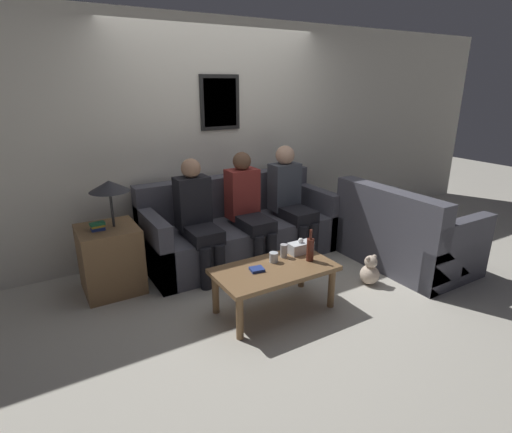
{
  "coord_description": "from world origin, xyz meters",
  "views": [
    {
      "loc": [
        -2.03,
        -3.25,
        1.92
      ],
      "look_at": [
        -0.15,
        -0.1,
        0.68
      ],
      "focal_mm": 28.0,
      "sensor_mm": 36.0,
      "label": 1
    }
  ],
  "objects": [
    {
      "name": "ground_plane",
      "position": [
        0.0,
        0.0,
        0.0
      ],
      "size": [
        16.0,
        16.0,
        0.0
      ],
      "primitive_type": "plane",
      "color": "beige"
    },
    {
      "name": "wall_back",
      "position": [
        0.0,
        1.0,
        1.3
      ],
      "size": [
        9.0,
        0.08,
        2.6
      ],
      "color": "silver",
      "rests_on": "ground_plane"
    },
    {
      "name": "couch_main",
      "position": [
        0.0,
        0.53,
        0.31
      ],
      "size": [
        2.18,
        0.89,
        0.89
      ],
      "color": "#4C4C56",
      "rests_on": "ground_plane"
    },
    {
      "name": "couch_side",
      "position": [
        1.43,
        -0.59,
        0.31
      ],
      "size": [
        0.89,
        1.35,
        0.89
      ],
      "rotation": [
        0.0,
        0.0,
        1.57
      ],
      "color": "#4C4C56",
      "rests_on": "ground_plane"
    },
    {
      "name": "coffee_table",
      "position": [
        -0.31,
        -0.67,
        0.35
      ],
      "size": [
        1.05,
        0.56,
        0.41
      ],
      "color": "olive",
      "rests_on": "ground_plane"
    },
    {
      "name": "side_table_with_lamp",
      "position": [
        -1.44,
        0.44,
        0.37
      ],
      "size": [
        0.53,
        0.53,
        1.08
      ],
      "color": "olive",
      "rests_on": "ground_plane"
    },
    {
      "name": "wine_bottle",
      "position": [
        0.04,
        -0.71,
        0.52
      ],
      "size": [
        0.07,
        0.07,
        0.29
      ],
      "color": "#562319",
      "rests_on": "coffee_table"
    },
    {
      "name": "drinking_glass",
      "position": [
        -0.25,
        -0.57,
        0.45
      ],
      "size": [
        0.08,
        0.08,
        0.09
      ],
      "color": "silver",
      "rests_on": "coffee_table"
    },
    {
      "name": "book_stack",
      "position": [
        -0.47,
        -0.64,
        0.42
      ],
      "size": [
        0.13,
        0.12,
        0.02
      ],
      "color": "navy",
      "rests_on": "coffee_table"
    },
    {
      "name": "soda_can",
      "position": [
        -0.12,
        -0.53,
        0.47
      ],
      "size": [
        0.07,
        0.07,
        0.12
      ],
      "color": "#BCBCC1",
      "rests_on": "coffee_table"
    },
    {
      "name": "tissue_box",
      "position": [
        0.07,
        -0.53,
        0.46
      ],
      "size": [
        0.23,
        0.12,
        0.15
      ],
      "color": "silver",
      "rests_on": "coffee_table"
    },
    {
      "name": "person_left",
      "position": [
        -0.59,
        0.32,
        0.65
      ],
      "size": [
        0.34,
        0.61,
        1.2
      ],
      "color": "black",
      "rests_on": "ground_plane"
    },
    {
      "name": "person_middle",
      "position": [
        0.01,
        0.34,
        0.65
      ],
      "size": [
        0.34,
        0.65,
        1.21
      ],
      "color": "black",
      "rests_on": "ground_plane"
    },
    {
      "name": "person_right",
      "position": [
        0.58,
        0.36,
        0.66
      ],
      "size": [
        0.34,
        0.65,
        1.23
      ],
      "color": "black",
      "rests_on": "ground_plane"
    },
    {
      "name": "teddy_bear",
      "position": [
        0.78,
        -0.75,
        0.13
      ],
      "size": [
        0.19,
        0.19,
        0.3
      ],
      "color": "beige",
      "rests_on": "ground_plane"
    }
  ]
}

